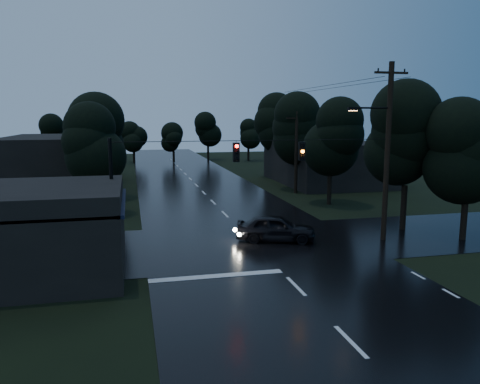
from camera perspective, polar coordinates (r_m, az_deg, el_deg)
name	(u,v)px	position (r m, az deg, el deg)	size (l,w,h in m)	color
ground	(350,342)	(15.85, 13.31, -17.38)	(160.00, 160.00, 0.00)	black
main_road	(204,193)	(43.69, -4.43, -0.12)	(12.00, 120.00, 0.02)	black
cross_street	(253,243)	(26.42, 1.61, -6.26)	(60.00, 9.00, 0.02)	black
building_far_right	(327,162)	(51.17, 10.54, 3.59)	(10.00, 14.00, 4.40)	black
building_far_left	(59,160)	(53.34, -21.25, 3.67)	(10.00, 16.00, 5.00)	black
utility_pole_main	(386,149)	(27.49, 17.39, 5.06)	(3.50, 0.30, 10.00)	black
utility_pole_far	(296,151)	(43.36, 6.86, 4.93)	(2.00, 0.30, 7.50)	black
anchor_pole_left	(112,199)	(23.98, -15.31, -0.82)	(0.18, 0.18, 6.00)	black
span_signals	(269,151)	(24.72, 3.52, 5.02)	(15.00, 0.37, 1.12)	black
tree_corner_near	(408,134)	(30.51, 19.76, 6.69)	(4.48, 4.48, 9.44)	black
tree_corner_far	(469,149)	(29.30, 26.17, 4.74)	(3.92, 3.92, 8.26)	black
tree_left_a	(94,142)	(34.75, -17.35, 5.81)	(3.92, 3.92, 8.26)	black
tree_left_b	(93,133)	(42.75, -17.44, 6.86)	(4.20, 4.20, 8.85)	black
tree_left_c	(94,127)	(52.76, -17.35, 7.63)	(4.48, 4.48, 9.44)	black
tree_right_a	(331,135)	(37.98, 11.03, 6.87)	(4.20, 4.20, 8.85)	black
tree_right_b	(302,128)	(45.59, 7.60, 7.78)	(4.48, 4.48, 9.44)	black
tree_right_c	(277,122)	(55.22, 4.48, 8.45)	(4.76, 4.76, 10.03)	black
car	(276,228)	(26.76, 4.40, -4.39)	(1.80, 4.48, 1.53)	black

